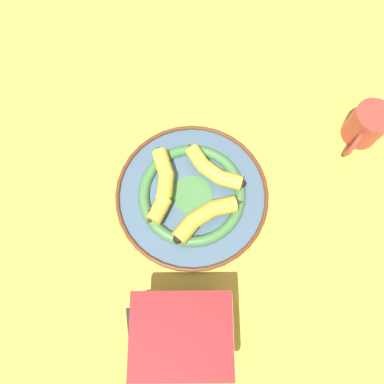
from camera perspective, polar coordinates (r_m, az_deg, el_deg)
ground_plane at (r=0.91m, az=-2.38°, el=-1.22°), size 2.80×2.80×0.00m
decorative_bowl at (r=0.90m, az=0.00°, el=-0.41°), size 0.37×0.37×0.03m
banana_a at (r=0.85m, az=2.10°, el=-3.63°), size 0.08×0.18×0.04m
banana_b at (r=0.87m, az=-4.64°, el=0.86°), size 0.14×0.17×0.04m
banana_c at (r=0.89m, az=3.04°, el=3.51°), size 0.17×0.06×0.04m
book_stack at (r=0.80m, az=-1.42°, el=-21.24°), size 0.25×0.25×0.14m
coffee_mug at (r=1.03m, az=25.00°, el=9.17°), size 0.09×0.15×0.10m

